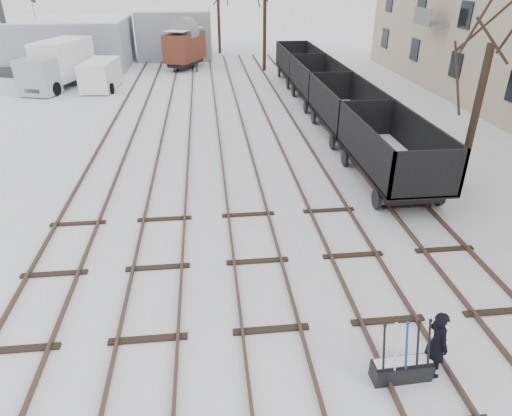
{
  "coord_description": "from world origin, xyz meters",
  "views": [
    {
      "loc": [
        -1.32,
        -8.5,
        7.97
      ],
      "look_at": [
        0.1,
        4.27,
        1.2
      ],
      "focal_mm": 32.0,
      "sensor_mm": 36.0,
      "label": 1
    }
  ],
  "objects_px": {
    "ground_frame": "(402,368)",
    "crane": "(10,46)",
    "freight_wagon_a": "(389,161)",
    "box_van_wagon": "(185,46)",
    "lorry": "(58,64)",
    "worker": "(437,343)",
    "panel_van": "(101,74)"
  },
  "relations": [
    {
      "from": "lorry",
      "to": "crane",
      "type": "bearing_deg",
      "value": 152.49
    },
    {
      "from": "lorry",
      "to": "crane",
      "type": "height_order",
      "value": "crane"
    },
    {
      "from": "freight_wagon_a",
      "to": "worker",
      "type": "bearing_deg",
      "value": -105.11
    },
    {
      "from": "ground_frame",
      "to": "freight_wagon_a",
      "type": "xyz_separation_m",
      "value": [
        3.39,
        9.88,
        0.74
      ]
    },
    {
      "from": "freight_wagon_a",
      "to": "lorry",
      "type": "bearing_deg",
      "value": 132.7
    },
    {
      "from": "worker",
      "to": "lorry",
      "type": "relative_size",
      "value": 0.22
    },
    {
      "from": "ground_frame",
      "to": "crane",
      "type": "distance_m",
      "value": 39.61
    },
    {
      "from": "crane",
      "to": "freight_wagon_a",
      "type": "bearing_deg",
      "value": -26.6
    },
    {
      "from": "ground_frame",
      "to": "freight_wagon_a",
      "type": "bearing_deg",
      "value": 68.86
    },
    {
      "from": "worker",
      "to": "crane",
      "type": "distance_m",
      "value": 39.87
    },
    {
      "from": "lorry",
      "to": "crane",
      "type": "xyz_separation_m",
      "value": [
        -4.97,
        4.93,
        0.66
      ]
    },
    {
      "from": "ground_frame",
      "to": "panel_van",
      "type": "relative_size",
      "value": 0.31
    },
    {
      "from": "freight_wagon_a",
      "to": "crane",
      "type": "relative_size",
      "value": 0.73
    },
    {
      "from": "worker",
      "to": "panel_van",
      "type": "xyz_separation_m",
      "value": [
        -12.26,
        28.39,
        0.23
      ]
    },
    {
      "from": "lorry",
      "to": "crane",
      "type": "relative_size",
      "value": 0.85
    },
    {
      "from": "freight_wagon_a",
      "to": "crane",
      "type": "height_order",
      "value": "crane"
    },
    {
      "from": "box_van_wagon",
      "to": "lorry",
      "type": "distance_m",
      "value": 11.0
    },
    {
      "from": "box_van_wagon",
      "to": "panel_van",
      "type": "bearing_deg",
      "value": -105.75
    },
    {
      "from": "ground_frame",
      "to": "freight_wagon_a",
      "type": "relative_size",
      "value": 0.23
    },
    {
      "from": "box_van_wagon",
      "to": "crane",
      "type": "height_order",
      "value": "crane"
    },
    {
      "from": "box_van_wagon",
      "to": "lorry",
      "type": "bearing_deg",
      "value": -121.53
    },
    {
      "from": "crane",
      "to": "ground_frame",
      "type": "bearing_deg",
      "value": -40.11
    },
    {
      "from": "ground_frame",
      "to": "lorry",
      "type": "xyz_separation_m",
      "value": [
        -14.64,
        29.42,
        1.41
      ]
    },
    {
      "from": "freight_wagon_a",
      "to": "box_van_wagon",
      "type": "distance_m",
      "value": 27.22
    },
    {
      "from": "panel_van",
      "to": "ground_frame",
      "type": "bearing_deg",
      "value": -63.25
    },
    {
      "from": "ground_frame",
      "to": "worker",
      "type": "xyz_separation_m",
      "value": [
        0.75,
        0.1,
        0.55
      ]
    },
    {
      "from": "panel_van",
      "to": "freight_wagon_a",
      "type": "bearing_deg",
      "value": -46.56
    },
    {
      "from": "panel_van",
      "to": "crane",
      "type": "relative_size",
      "value": 0.53
    },
    {
      "from": "panel_van",
      "to": "crane",
      "type": "distance_m",
      "value": 10.08
    },
    {
      "from": "box_van_wagon",
      "to": "lorry",
      "type": "relative_size",
      "value": 0.65
    },
    {
      "from": "freight_wagon_a",
      "to": "panel_van",
      "type": "relative_size",
      "value": 1.37
    },
    {
      "from": "worker",
      "to": "freight_wagon_a",
      "type": "distance_m",
      "value": 10.14
    }
  ]
}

